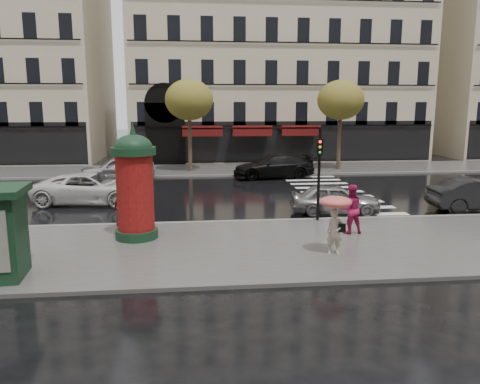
{
  "coord_description": "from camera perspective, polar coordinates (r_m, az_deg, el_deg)",
  "views": [
    {
      "loc": [
        -1.92,
        -15.76,
        4.87
      ],
      "look_at": [
        -0.11,
        1.5,
        1.62
      ],
      "focal_mm": 35.0,
      "sensor_mm": 36.0,
      "label": 1
    }
  ],
  "objects": [
    {
      "name": "woman_umbrella",
      "position": [
        15.17,
        11.54,
        -2.77
      ],
      "size": [
        1.02,
        1.02,
        1.97
      ],
      "color": "#B9AA98",
      "rests_on": "near_sidewalk"
    },
    {
      "name": "zebra_crossing",
      "position": [
        27.01,
        11.18,
        0.04
      ],
      "size": [
        3.6,
        11.75,
        0.01
      ],
      "primitive_type": "cube",
      "color": "silver",
      "rests_on": "ground"
    },
    {
      "name": "car_black",
      "position": [
        31.51,
        4.1,
        3.15
      ],
      "size": [
        5.64,
        2.76,
        1.58
      ],
      "primitive_type": "imported",
      "rotation": [
        0.0,
        0.0,
        -1.47
      ],
      "color": "black",
      "rests_on": "ground"
    },
    {
      "name": "tree_far_right",
      "position": [
        35.48,
        12.17,
        10.87
      ],
      "size": [
        3.4,
        3.4,
        6.64
      ],
      "color": "#38281C",
      "rests_on": "ground"
    },
    {
      "name": "car_silver",
      "position": [
        21.51,
        11.5,
        -0.84
      ],
      "size": [
        4.15,
        2.07,
        1.36
      ],
      "primitive_type": "imported",
      "rotation": [
        0.0,
        0.0,
        1.45
      ],
      "color": "#A0A0A4",
      "rests_on": "ground"
    },
    {
      "name": "far_kerb",
      "position": [
        32.18,
        -2.49,
        2.03
      ],
      "size": [
        90.0,
        0.25,
        0.14
      ],
      "primitive_type": "cube",
      "color": "slate",
      "rests_on": "ground"
    },
    {
      "name": "ground",
      "position": [
        16.6,
        0.93,
        -6.44
      ],
      "size": [
        160.0,
        160.0,
        0.0
      ],
      "primitive_type": "plane",
      "color": "black",
      "rests_on": "ground"
    },
    {
      "name": "near_kerb",
      "position": [
        19.46,
        -0.13,
        -3.66
      ],
      "size": [
        90.0,
        0.25,
        0.14
      ],
      "primitive_type": "cube",
      "color": "slate",
      "rests_on": "ground"
    },
    {
      "name": "car_far_silver",
      "position": [
        31.39,
        -14.66,
        2.82
      ],
      "size": [
        4.86,
        2.36,
        1.6
      ],
      "primitive_type": "imported",
      "rotation": [
        0.0,
        0.0,
        -1.47
      ],
      "color": "#B1B1B6",
      "rests_on": "ground"
    },
    {
      "name": "morris_column",
      "position": [
        16.99,
        -12.71,
        1.09
      ],
      "size": [
        1.56,
        1.56,
        4.21
      ],
      "color": "#13311D",
      "rests_on": "near_sidewalk"
    },
    {
      "name": "bldg_far_corner",
      "position": [
        46.88,
        4.02,
        18.49
      ],
      "size": [
        26.0,
        14.0,
        22.9
      ],
      "color": "#B7A88C",
      "rests_on": "ground"
    },
    {
      "name": "man_burgundy",
      "position": [
        18.77,
        -14.01,
        -1.82
      ],
      "size": [
        0.85,
        0.61,
        1.62
      ],
      "primitive_type": "imported",
      "rotation": [
        0.0,
        0.0,
        3.27
      ],
      "color": "#4E0F13",
      "rests_on": "near_sidewalk"
    },
    {
      "name": "traffic_light",
      "position": [
        19.35,
        9.64,
        3.28
      ],
      "size": [
        0.27,
        0.38,
        3.84
      ],
      "color": "black",
      "rests_on": "near_sidewalk"
    },
    {
      "name": "near_sidewalk",
      "position": [
        16.11,
        1.15,
        -6.75
      ],
      "size": [
        90.0,
        7.0,
        0.12
      ],
      "primitive_type": "cube",
      "color": "#474744",
      "rests_on": "ground"
    },
    {
      "name": "far_sidewalk",
      "position": [
        35.14,
        -2.79,
        2.74
      ],
      "size": [
        90.0,
        6.0,
        0.12
      ],
      "primitive_type": "cube",
      "color": "#474744",
      "rests_on": "ground"
    },
    {
      "name": "car_white",
      "position": [
        24.33,
        -17.66,
        0.42
      ],
      "size": [
        5.83,
        3.2,
        1.55
      ],
      "primitive_type": "imported",
      "rotation": [
        0.0,
        0.0,
        1.45
      ],
      "color": "white",
      "rests_on": "ground"
    },
    {
      "name": "tree_far_left",
      "position": [
        33.76,
        -6.23,
        11.06
      ],
      "size": [
        3.4,
        3.4,
        6.64
      ],
      "color": "#38281C",
      "rests_on": "ground"
    },
    {
      "name": "woman_red",
      "position": [
        17.89,
        13.31,
        -2.03
      ],
      "size": [
        0.97,
        0.79,
        1.85
      ],
      "primitive_type": "imported",
      "rotation": [
        0.0,
        0.0,
        3.25
      ],
      "color": "#B1154C",
      "rests_on": "near_sidewalk"
    }
  ]
}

